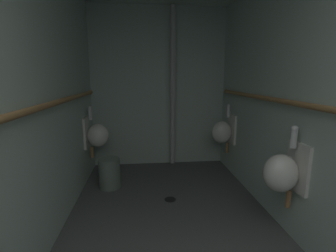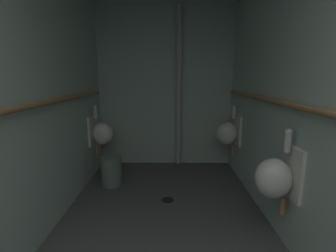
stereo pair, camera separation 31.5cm
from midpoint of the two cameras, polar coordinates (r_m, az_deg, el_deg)
name	(u,v)px [view 2 (the right image)]	position (r m, az deg, el deg)	size (l,w,h in m)	color
floor	(162,252)	(2.40, 2.88, -27.53)	(2.30, 4.41, 0.08)	#4C4F4C
wall_left	(16,102)	(2.12, -28.57, 4.97)	(0.06, 4.41, 2.56)	#AEC2B7
wall_right	(307,102)	(2.24, 33.33, 4.75)	(0.06, 4.41, 2.56)	#AEC2B7
wall_back	(165,88)	(4.04, 1.45, 8.85)	(2.30, 0.06, 2.56)	#AEC2B7
urinal_left_mid	(101,133)	(3.67, -13.21, -1.61)	(0.32, 0.30, 0.76)	silver
urinal_right_mid	(275,177)	(2.31, 27.51, -10.56)	(0.32, 0.30, 0.76)	silver
urinal_right_far	(228,133)	(3.74, 16.21, -1.53)	(0.32, 0.30, 0.76)	silver
supply_pipe_left	(28,106)	(2.09, -26.23, 4.22)	(0.06, 3.69, 0.06)	#9E7042
supply_pipe_right	(292,106)	(2.22, 30.77, 4.16)	(0.06, 3.65, 0.06)	#9E7042
standpipe_back_wall	(178,89)	(3.94, 4.70, 8.74)	(0.08, 0.08, 2.51)	#B2B2B2
floor_drain	(167,200)	(3.08, 2.83, -16.93)	(0.14, 0.14, 0.01)	black
waste_bin	(111,171)	(3.44, -10.71, -10.38)	(0.28, 0.28, 0.40)	slate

